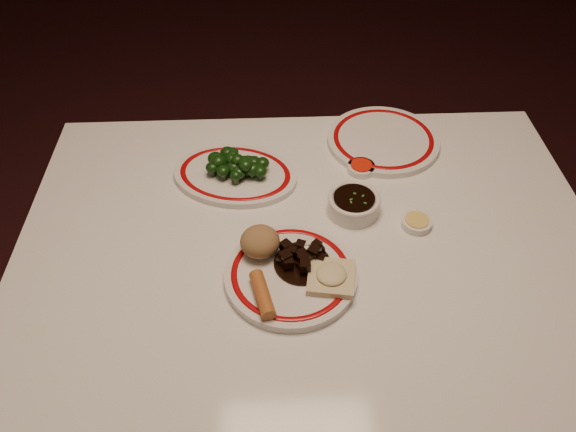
# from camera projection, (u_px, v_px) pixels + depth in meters

# --- Properties ---
(ground) EXTENTS (7.00, 7.00, 0.00)m
(ground) POSITION_uv_depth(u_px,v_px,m) (303.00, 415.00, 1.67)
(ground) COLOR black
(ground) RESTS_ON ground
(dining_table) EXTENTS (1.20, 0.90, 0.75)m
(dining_table) POSITION_uv_depth(u_px,v_px,m) (309.00, 273.00, 1.21)
(dining_table) COLOR white
(dining_table) RESTS_ON ground
(main_plate) EXTENTS (0.33, 0.33, 0.02)m
(main_plate) POSITION_uv_depth(u_px,v_px,m) (291.00, 275.00, 1.07)
(main_plate) COLOR silver
(main_plate) RESTS_ON dining_table
(rice_mound) EXTENTS (0.08, 0.08, 0.06)m
(rice_mound) POSITION_uv_depth(u_px,v_px,m) (260.00, 242.00, 1.08)
(rice_mound) COLOR #967047
(rice_mound) RESTS_ON main_plate
(spring_roll) EXTENTS (0.05, 0.10, 0.03)m
(spring_roll) POSITION_uv_depth(u_px,v_px,m) (262.00, 294.00, 1.01)
(spring_roll) COLOR #B5642C
(spring_roll) RESTS_ON main_plate
(fried_wonton) EXTENTS (0.10, 0.10, 0.02)m
(fried_wonton) POSITION_uv_depth(u_px,v_px,m) (331.00, 276.00, 1.05)
(fried_wonton) COLOR beige
(fried_wonton) RESTS_ON main_plate
(stirfry_heap) EXTENTS (0.11, 0.11, 0.03)m
(stirfry_heap) POSITION_uv_depth(u_px,v_px,m) (302.00, 257.00, 1.08)
(stirfry_heap) COLOR black
(stirfry_heap) RESTS_ON main_plate
(broccoli_plate) EXTENTS (0.33, 0.30, 0.02)m
(broccoli_plate) POSITION_uv_depth(u_px,v_px,m) (235.00, 175.00, 1.28)
(broccoli_plate) COLOR silver
(broccoli_plate) RESTS_ON dining_table
(broccoli_pile) EXTENTS (0.14, 0.12, 0.05)m
(broccoli_pile) POSITION_uv_depth(u_px,v_px,m) (237.00, 164.00, 1.26)
(broccoli_pile) COLOR #23471C
(broccoli_pile) RESTS_ON broccoli_plate
(soy_bowl) EXTENTS (0.11, 0.11, 0.04)m
(soy_bowl) POSITION_uv_depth(u_px,v_px,m) (353.00, 205.00, 1.20)
(soy_bowl) COLOR silver
(soy_bowl) RESTS_ON dining_table
(sweet_sour_dish) EXTENTS (0.06, 0.06, 0.02)m
(sweet_sour_dish) POSITION_uv_depth(u_px,v_px,m) (361.00, 168.00, 1.30)
(sweet_sour_dish) COLOR silver
(sweet_sour_dish) RESTS_ON dining_table
(mustard_dish) EXTENTS (0.06, 0.06, 0.02)m
(mustard_dish) POSITION_uv_depth(u_px,v_px,m) (416.00, 223.00, 1.17)
(mustard_dish) COLOR silver
(mustard_dish) RESTS_ON dining_table
(far_plate) EXTENTS (0.35, 0.35, 0.02)m
(far_plate) POSITION_uv_depth(u_px,v_px,m) (383.00, 140.00, 1.38)
(far_plate) COLOR silver
(far_plate) RESTS_ON dining_table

